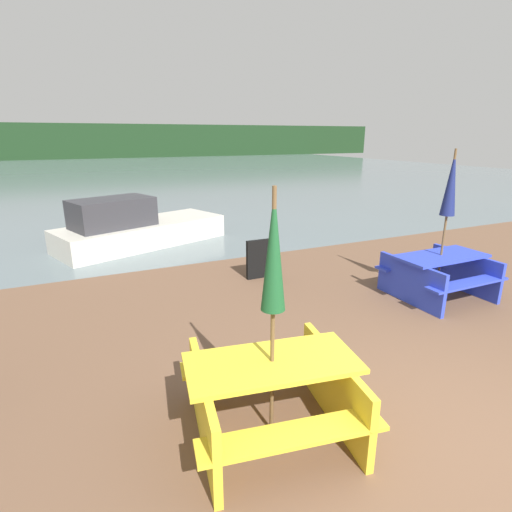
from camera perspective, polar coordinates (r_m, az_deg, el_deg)
ground_plane at (r=4.28m, az=29.19°, el=-23.46°), size 60.00×60.00×0.00m
water at (r=33.14m, az=-20.11°, el=11.28°), size 60.00×50.00×0.00m
far_treeline at (r=52.99m, az=-22.47°, el=14.93°), size 80.00×1.60×4.00m
picnic_table_yellow at (r=3.77m, az=2.27°, el=-18.59°), size 1.72×1.61×0.73m
picnic_table_blue at (r=7.36m, az=24.66°, el=-2.05°), size 1.55×1.38×0.73m
umbrella_navy at (r=7.06m, az=26.08°, el=9.08°), size 0.23×0.23×2.43m
umbrella_darkgreen at (r=3.21m, az=2.53°, el=0.16°), size 0.21×0.21×2.26m
boat at (r=10.26m, az=-16.90°, el=3.84°), size 4.33×2.81×1.23m
signboard at (r=7.58m, az=0.60°, el=-0.42°), size 0.55×0.08×0.75m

